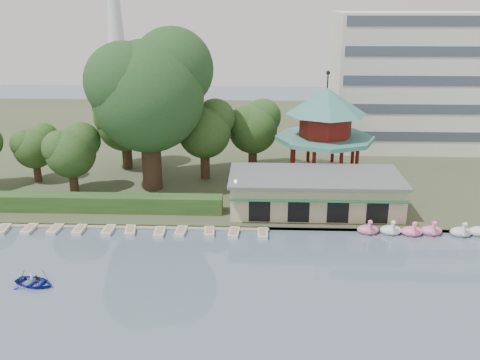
# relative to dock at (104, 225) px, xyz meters

# --- Properties ---
(ground_plane) EXTENTS (220.00, 220.00, 0.00)m
(ground_plane) POSITION_rel_dock_xyz_m (12.00, -17.20, -0.12)
(ground_plane) COLOR slate
(ground_plane) RESTS_ON ground
(shore) EXTENTS (220.00, 70.00, 0.40)m
(shore) POSITION_rel_dock_xyz_m (12.00, 34.80, 0.08)
(shore) COLOR #424930
(shore) RESTS_ON ground
(embankment) EXTENTS (220.00, 0.60, 0.30)m
(embankment) POSITION_rel_dock_xyz_m (12.00, 0.10, 0.03)
(embankment) COLOR gray
(embankment) RESTS_ON ground
(dock) EXTENTS (34.00, 1.60, 0.24)m
(dock) POSITION_rel_dock_xyz_m (0.00, 0.00, 0.00)
(dock) COLOR gray
(dock) RESTS_ON ground
(boathouse) EXTENTS (18.60, 9.39, 3.90)m
(boathouse) POSITION_rel_dock_xyz_m (22.00, 4.77, 2.25)
(boathouse) COLOR #C0B18C
(boathouse) RESTS_ON shore
(pavilion) EXTENTS (12.40, 12.40, 13.50)m
(pavilion) POSITION_rel_dock_xyz_m (24.00, 14.80, 7.36)
(pavilion) COLOR #C0B18C
(pavilion) RESTS_ON shore
(office_building) EXTENTS (38.00, 18.00, 20.00)m
(office_building) POSITION_rel_dock_xyz_m (44.67, 31.80, 9.61)
(office_building) COLOR silver
(office_building) RESTS_ON shore
(hedge) EXTENTS (30.00, 2.00, 1.80)m
(hedge) POSITION_rel_dock_xyz_m (-3.00, 3.30, 1.18)
(hedge) COLOR #2D4E1F
(hedge) RESTS_ON shore
(lamp_post) EXTENTS (0.36, 0.36, 4.28)m
(lamp_post) POSITION_rel_dock_xyz_m (13.50, 1.80, 3.22)
(lamp_post) COLOR black
(lamp_post) RESTS_ON shore
(big_tree) EXTENTS (14.29, 13.31, 18.99)m
(big_tree) POSITION_rel_dock_xyz_m (3.18, 11.01, 12.45)
(big_tree) COLOR #3A281C
(big_tree) RESTS_ON shore
(small_trees) EXTENTS (39.58, 16.79, 10.57)m
(small_trees) POSITION_rel_dock_xyz_m (0.27, 15.25, 6.27)
(small_trees) COLOR #3A281C
(small_trees) RESTS_ON shore
(swan_boats) EXTENTS (20.45, 2.04, 1.92)m
(swan_boats) POSITION_rel_dock_xyz_m (35.70, -0.65, 0.28)
(swan_boats) COLOR pink
(swan_boats) RESTS_ON ground
(moored_rowboats) EXTENTS (32.54, 2.69, 0.36)m
(moored_rowboats) POSITION_rel_dock_xyz_m (0.54, -1.37, 0.06)
(moored_rowboats) COLOR silver
(moored_rowboats) RESTS_ON ground
(rowboat_with_passengers) EXTENTS (5.49, 4.59, 2.01)m
(rowboat_with_passengers) POSITION_rel_dock_xyz_m (-2.40, -11.97, 0.37)
(rowboat_with_passengers) COLOR #161F95
(rowboat_with_passengers) RESTS_ON ground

